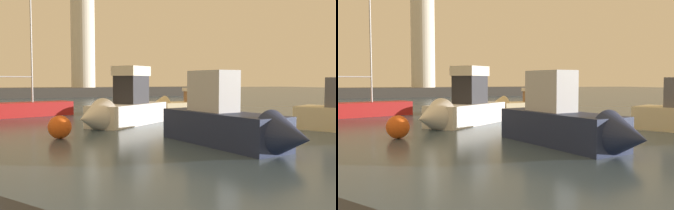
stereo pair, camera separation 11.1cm
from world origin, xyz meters
The scene contains 8 objects.
ground_plane centered at (0.00, 30.89, 0.00)m, with size 220.00×220.00×0.00m, color #384C60.
breakwater centered at (0.00, 61.79, 0.76)m, with size 61.46×6.42×1.51m, color #423F3D.
lighthouse centered at (5.60, 61.79, 10.49)m, with size 3.82×3.82×18.94m.
motorboat_0 centered at (0.30, 20.31, 1.01)m, with size 6.76×6.09×3.76m.
motorboat_2 centered at (2.42, 11.89, 0.93)m, with size 2.95×7.42×3.14m.
motorboat_4 centered at (6.92, 26.52, 0.64)m, with size 6.97×2.97×2.47m.
sailboat_moored centered at (-4.69, 28.49, 0.58)m, with size 7.18×3.62×11.32m.
mooring_buoy centered at (-3.54, 16.57, 0.52)m, with size 1.04×1.04×1.04m, color #EA5919.
Camera 1 is at (-5.55, -0.72, 2.56)m, focal length 40.52 mm.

